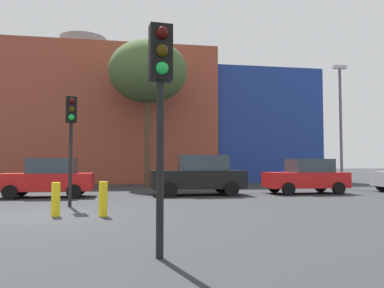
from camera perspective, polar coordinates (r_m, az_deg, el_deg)
ground_plane at (r=11.84m, az=-22.16°, el=-9.90°), size 200.00×200.00×0.00m
building_backdrop at (r=34.14m, az=-16.22°, el=3.08°), size 39.06×12.20×12.43m
parked_car_2 at (r=17.87m, az=-20.83°, el=-4.79°), size 3.94×1.94×1.71m
parked_car_3 at (r=17.84m, az=1.02°, el=-4.72°), size 4.33×2.12×1.88m
parked_car_4 at (r=19.60m, az=16.85°, el=-4.69°), size 3.94×1.94×1.71m
traffic_light_near_right at (r=6.08m, az=-4.74°, el=8.86°), size 0.38×0.38×3.69m
traffic_light_island at (r=13.72m, az=-17.75°, el=2.67°), size 0.40×0.39×3.79m
bare_tree_0 at (r=25.46m, az=-6.65°, el=10.70°), size 5.15×5.15×9.58m
bollard_yellow_0 at (r=11.39m, az=-19.85°, el=-7.84°), size 0.24×0.24×0.94m
bollard_yellow_1 at (r=10.99m, az=-13.25°, el=-8.05°), size 0.24×0.24×0.97m
street_lamp at (r=24.06m, az=21.49°, el=3.68°), size 0.80×0.24×7.33m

